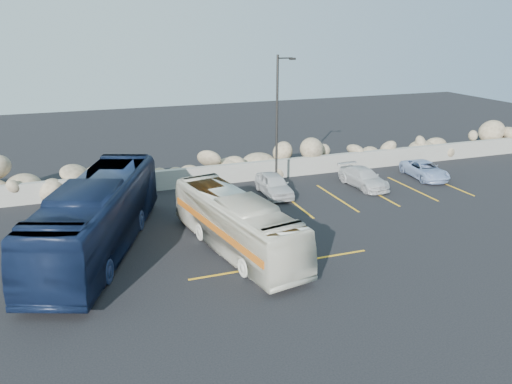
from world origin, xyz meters
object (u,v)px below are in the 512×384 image
object	(u,v)px
vintage_bus	(236,223)
car_c	(363,178)
lamppost	(278,120)
tour_coach	(98,216)
car_a	(274,185)
car_d	(425,170)

from	to	relation	value
vintage_bus	car_c	xyz separation A→B (m)	(10.21, 6.08, -0.69)
lamppost	vintage_bus	distance (m)	9.25
tour_coach	car_c	world-z (taller)	tour_coach
car_a	tour_coach	bearing A→B (deg)	-153.97
car_c	car_d	distance (m)	4.80
car_c	car_d	bearing A→B (deg)	-0.55
tour_coach	car_a	bearing A→B (deg)	44.42
tour_coach	car_c	size ratio (longest dim) A/B	2.94
lamppost	vintage_bus	xyz separation A→B (m)	(-4.89, -7.24, -3.03)
tour_coach	car_a	world-z (taller)	tour_coach
tour_coach	car_d	world-z (taller)	tour_coach
vintage_bus	lamppost	bearing A→B (deg)	45.41
vintage_bus	car_c	bearing A→B (deg)	20.23
lamppost	car_a	bearing A→B (deg)	-123.67
car_c	car_d	world-z (taller)	car_c
tour_coach	car_d	xyz separation A→B (m)	(20.72, 4.31, -1.08)
lamppost	tour_coach	bearing A→B (deg)	-153.93
vintage_bus	tour_coach	size ratio (longest dim) A/B	0.78
tour_coach	car_c	xyz separation A→B (m)	(15.93, 4.03, -1.05)
car_a	lamppost	bearing A→B (deg)	58.59
lamppost	car_d	xyz separation A→B (m)	(10.12, -0.88, -3.75)
lamppost	car_a	size ratio (longest dim) A/B	2.16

